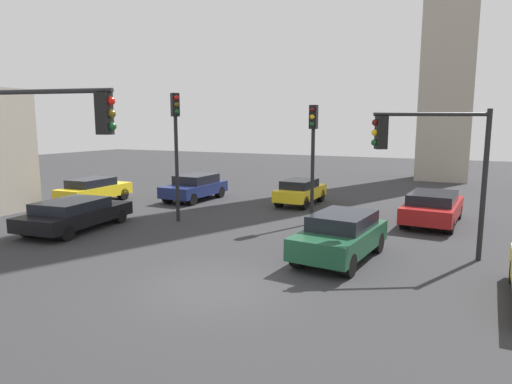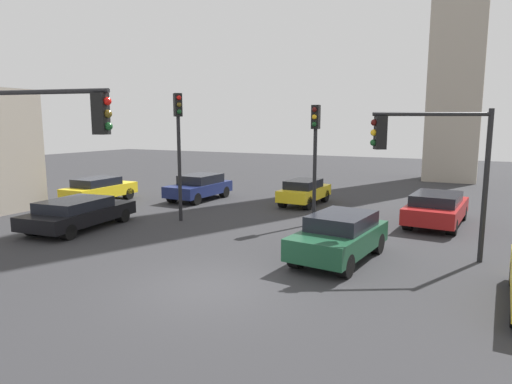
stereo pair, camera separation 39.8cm
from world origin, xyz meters
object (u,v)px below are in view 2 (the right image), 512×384
traffic_light_3 (432,152)px  car_4 (340,236)px  car_0 (199,187)px  traffic_light_1 (31,141)px  car_3 (99,189)px  car_2 (437,208)px  car_7 (304,191)px  traffic_light_0 (315,142)px  car_1 (78,213)px  traffic_light_2 (179,134)px

traffic_light_3 → car_4: size_ratio=1.11×
car_4 → car_0: bearing=-119.4°
traffic_light_1 → car_3: bearing=117.3°
car_2 → car_0: bearing=91.1°
car_7 → traffic_light_0: bearing=-153.0°
car_2 → car_4: size_ratio=1.12×
traffic_light_0 → car_1: traffic_light_0 is taller
traffic_light_2 → traffic_light_3: size_ratio=1.18×
traffic_light_1 → traffic_light_2: 8.47m
traffic_light_2 → car_2: 11.69m
traffic_light_2 → car_2: size_ratio=1.17×
car_1 → traffic_light_0: bearing=-64.6°
car_1 → car_4: 10.98m
traffic_light_3 → car_0: size_ratio=1.12×
car_1 → car_7: size_ratio=1.26×
traffic_light_0 → car_7: (-2.07, 4.24, -2.84)m
car_0 → car_3: bearing=-51.8°
car_3 → car_1: bearing=-143.3°
car_0 → car_7: (5.97, 1.26, -0.03)m
traffic_light_3 → car_2: 6.42m
car_0 → car_7: car_0 is taller
traffic_light_0 → car_2: bearing=114.0°
traffic_light_2 → traffic_light_3: bearing=28.9°
car_2 → car_1: bearing=123.8°
car_3 → car_2: bearing=-83.5°
car_2 → traffic_light_2: bearing=117.0°
traffic_light_1 → traffic_light_2: (-1.59, 8.32, 0.01)m
car_4 → car_7: (-4.55, 8.68, -0.05)m
traffic_light_0 → car_7: bearing=-156.0°
traffic_light_0 → car_4: traffic_light_0 is taller
traffic_light_0 → car_3: 12.78m
car_3 → car_7: size_ratio=1.09×
traffic_light_0 → car_2: 6.01m
car_1 → car_7: 11.46m
car_0 → car_1: car_0 is taller
traffic_light_1 → car_1: traffic_light_1 is taller
car_7 → car_2: bearing=-104.7°
traffic_light_1 → car_3: 13.50m
car_1 → traffic_light_3: bearing=-88.8°
traffic_light_2 → traffic_light_3: (10.60, -1.41, -0.43)m
traffic_light_3 → car_3: (-17.47, 3.13, -2.74)m
traffic_light_1 → car_0: traffic_light_1 is taller
car_1 → car_4: car_4 is taller
traffic_light_0 → car_3: (-12.46, -0.35, -2.83)m
traffic_light_0 → car_4: bearing=27.1°
traffic_light_2 → car_1: traffic_light_2 is taller
traffic_light_1 → car_0: (-4.03, 13.36, -3.14)m
car_2 → car_7: (-6.83, 1.92, -0.01)m
traffic_light_1 → car_7: (1.94, 14.63, -3.16)m
traffic_light_2 → car_4: bearing=20.1°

